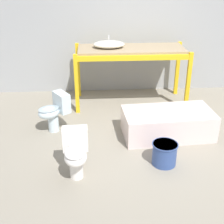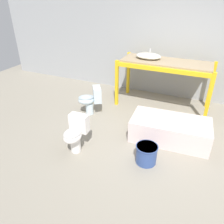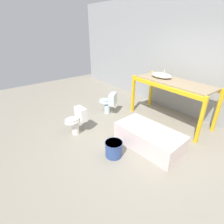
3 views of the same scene
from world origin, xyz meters
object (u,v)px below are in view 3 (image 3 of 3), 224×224
(sink_basin, at_px, (161,75))
(toilet_far, at_px, (108,102))
(bathtub_main, at_px, (149,137))
(toilet_near, at_px, (76,120))
(bucket_white, at_px, (114,149))

(sink_basin, relative_size, toilet_far, 0.91)
(bathtub_main, xyz_separation_m, toilet_far, (-1.83, 0.28, 0.12))
(toilet_near, distance_m, bucket_white, 1.24)
(sink_basin, relative_size, bucket_white, 1.62)
(bathtub_main, relative_size, bucket_white, 4.08)
(bathtub_main, height_order, toilet_near, toilet_near)
(bathtub_main, relative_size, toilet_far, 2.30)
(sink_basin, distance_m, bathtub_main, 1.87)
(sink_basin, xyz_separation_m, bucket_white, (0.65, -2.15, -1.01))
(sink_basin, distance_m, bucket_white, 2.46)
(toilet_near, relative_size, toilet_far, 1.00)
(sink_basin, distance_m, toilet_far, 1.66)
(toilet_near, bearing_deg, bucket_white, 6.64)
(toilet_near, height_order, toilet_far, same)
(sink_basin, height_order, bucket_white, sink_basin)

